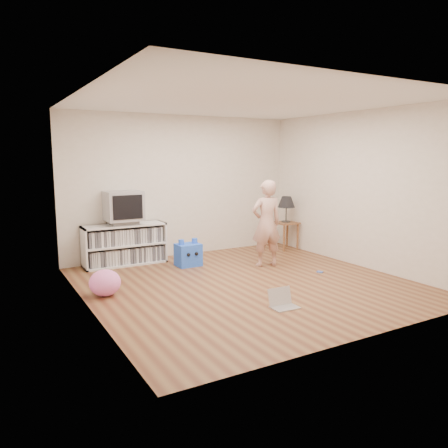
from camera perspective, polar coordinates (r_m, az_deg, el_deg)
ground at (r=6.48m, az=2.93°, el=-7.76°), size 4.50×4.50×0.00m
walls at (r=6.24m, az=3.03°, el=3.76°), size 4.52×4.52×2.60m
ceiling at (r=6.26m, az=3.13°, el=15.70°), size 4.50×4.50×0.01m
media_unit at (r=7.73m, az=-12.90°, el=-2.59°), size 1.40×0.45×0.70m
dvd_deck at (r=7.65m, az=-12.96°, el=0.22°), size 0.45×0.35×0.07m
crt_tv at (r=7.61m, az=-13.03°, el=2.34°), size 0.60×0.53×0.50m
side_table at (r=8.83m, az=8.07°, el=-0.60°), size 0.42×0.42×0.55m
table_lamp at (r=8.76m, az=8.15°, el=2.79°), size 0.34×0.34×0.52m
person at (r=7.37m, az=5.56°, el=0.07°), size 0.58×0.43×1.46m
laptop at (r=5.54m, az=7.62°, el=-10.06°), size 0.34×0.28×0.23m
playing_cards at (r=7.23m, az=12.42°, el=-6.12°), size 0.10×0.11×0.02m
plush_blue at (r=7.47m, az=-4.70°, el=-3.98°), size 0.41×0.36×0.46m
plush_pink at (r=6.09m, az=-15.28°, el=-7.42°), size 0.54×0.54×0.36m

